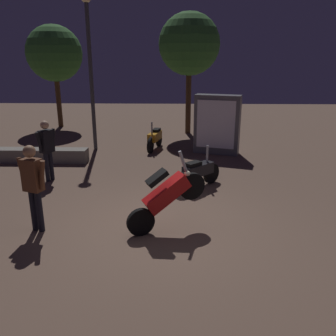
{
  "coord_description": "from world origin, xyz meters",
  "views": [
    {
      "loc": [
        0.27,
        -6.51,
        3.35
      ],
      "look_at": [
        0.06,
        0.86,
        1.0
      ],
      "focal_mm": 37.26,
      "sensor_mm": 36.0,
      "label": 1
    }
  ],
  "objects_px": {
    "person_bystander_far": "(47,145)",
    "kiosk_billboard": "(217,125)",
    "motorcycle_orange_parked_left": "(155,138)",
    "streetlamp_near": "(90,55)",
    "motorcycle_red_foreground": "(166,196)",
    "person_rider_beside": "(33,181)",
    "motorcycle_black_parked_right": "(198,172)"
  },
  "relations": [
    {
      "from": "motorcycle_black_parked_right",
      "to": "motorcycle_orange_parked_left",
      "type": "bearing_deg",
      "value": 64.35
    },
    {
      "from": "motorcycle_orange_parked_left",
      "to": "person_rider_beside",
      "type": "relative_size",
      "value": 0.92
    },
    {
      "from": "person_rider_beside",
      "to": "streetlamp_near",
      "type": "distance_m",
      "value": 6.97
    },
    {
      "from": "motorcycle_black_parked_right",
      "to": "streetlamp_near",
      "type": "bearing_deg",
      "value": 87.43
    },
    {
      "from": "streetlamp_near",
      "to": "kiosk_billboard",
      "type": "bearing_deg",
      "value": -5.85
    },
    {
      "from": "motorcycle_orange_parked_left",
      "to": "person_bystander_far",
      "type": "bearing_deg",
      "value": -24.36
    },
    {
      "from": "motorcycle_black_parked_right",
      "to": "kiosk_billboard",
      "type": "xyz_separation_m",
      "value": [
        0.86,
        3.59,
        0.61
      ]
    },
    {
      "from": "person_bystander_far",
      "to": "streetlamp_near",
      "type": "bearing_deg",
      "value": 110.45
    },
    {
      "from": "person_bystander_far",
      "to": "motorcycle_red_foreground",
      "type": "bearing_deg",
      "value": -12.12
    },
    {
      "from": "motorcycle_red_foreground",
      "to": "person_rider_beside",
      "type": "distance_m",
      "value": 2.61
    },
    {
      "from": "motorcycle_orange_parked_left",
      "to": "motorcycle_black_parked_right",
      "type": "height_order",
      "value": "same"
    },
    {
      "from": "motorcycle_red_foreground",
      "to": "streetlamp_near",
      "type": "bearing_deg",
      "value": 89.1
    },
    {
      "from": "motorcycle_red_foreground",
      "to": "person_rider_beside",
      "type": "relative_size",
      "value": 0.92
    },
    {
      "from": "motorcycle_red_foreground",
      "to": "kiosk_billboard",
      "type": "distance_m",
      "value": 6.22
    },
    {
      "from": "streetlamp_near",
      "to": "kiosk_billboard",
      "type": "distance_m",
      "value": 5.14
    },
    {
      "from": "motorcycle_orange_parked_left",
      "to": "person_rider_beside",
      "type": "distance_m",
      "value": 6.86
    },
    {
      "from": "motorcycle_black_parked_right",
      "to": "person_bystander_far",
      "type": "xyz_separation_m",
      "value": [
        -4.16,
        0.49,
        0.59
      ]
    },
    {
      "from": "person_bystander_far",
      "to": "kiosk_billboard",
      "type": "xyz_separation_m",
      "value": [
        5.02,
        3.11,
        0.03
      ]
    },
    {
      "from": "motorcycle_black_parked_right",
      "to": "kiosk_billboard",
      "type": "bearing_deg",
      "value": 31.8
    },
    {
      "from": "motorcycle_red_foreground",
      "to": "person_bystander_far",
      "type": "bearing_deg",
      "value": 114.45
    },
    {
      "from": "streetlamp_near",
      "to": "kiosk_billboard",
      "type": "relative_size",
      "value": 2.6
    },
    {
      "from": "motorcycle_red_foreground",
      "to": "motorcycle_orange_parked_left",
      "type": "xyz_separation_m",
      "value": [
        -0.64,
        6.46,
        -0.31
      ]
    },
    {
      "from": "motorcycle_orange_parked_left",
      "to": "kiosk_billboard",
      "type": "xyz_separation_m",
      "value": [
        2.26,
        -0.46,
        0.61
      ]
    },
    {
      "from": "streetlamp_near",
      "to": "person_rider_beside",
      "type": "bearing_deg",
      "value": -87.12
    },
    {
      "from": "motorcycle_orange_parked_left",
      "to": "person_bystander_far",
      "type": "height_order",
      "value": "person_bystander_far"
    },
    {
      "from": "motorcycle_black_parked_right",
      "to": "streetlamp_near",
      "type": "height_order",
      "value": "streetlamp_near"
    },
    {
      "from": "kiosk_billboard",
      "to": "streetlamp_near",
      "type": "bearing_deg",
      "value": 10.99
    },
    {
      "from": "motorcycle_red_foreground",
      "to": "person_bystander_far",
      "type": "relative_size",
      "value": 0.95
    },
    {
      "from": "streetlamp_near",
      "to": "motorcycle_black_parked_right",
      "type": "bearing_deg",
      "value": -47.81
    },
    {
      "from": "person_bystander_far",
      "to": "kiosk_billboard",
      "type": "bearing_deg",
      "value": 59.98
    },
    {
      "from": "motorcycle_black_parked_right",
      "to": "person_bystander_far",
      "type": "distance_m",
      "value": 4.23
    },
    {
      "from": "motorcycle_red_foreground",
      "to": "streetlamp_near",
      "type": "relative_size",
      "value": 0.3
    }
  ]
}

